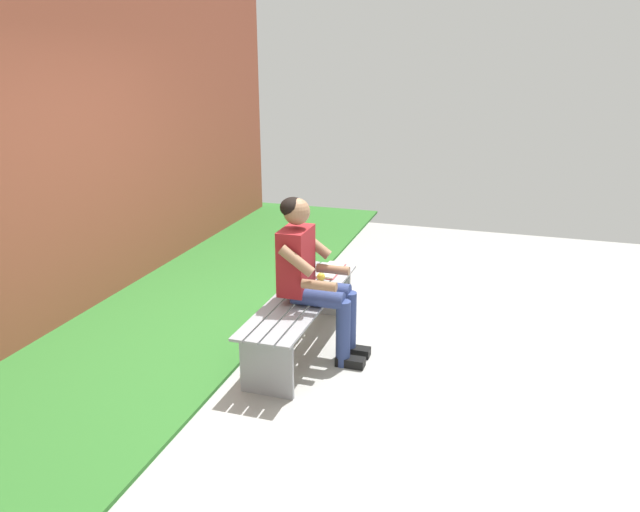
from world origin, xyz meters
name	(u,v)px	position (x,y,z in m)	size (l,w,h in m)	color
ground_plane	(402,452)	(1.06, 1.00, -0.02)	(10.00, 7.00, 0.04)	#9E9E99
grass_strip	(160,327)	(0.00, -1.30, 0.01)	(9.00, 1.87, 0.03)	#2D6B28
brick_wall	(0,158)	(0.50, -2.23, 1.51)	(9.50, 0.24, 3.02)	#9E4C38
bench_near	(302,310)	(0.00, 0.00, 0.35)	(1.70, 0.45, 0.46)	gray
person_seated	(311,272)	(0.06, 0.10, 0.69)	(0.50, 0.69, 1.26)	maroon
apple	(321,277)	(-0.38, 0.04, 0.49)	(0.07, 0.07, 0.07)	gold
book_open	(331,270)	(-0.63, 0.05, 0.47)	(0.41, 0.16, 0.02)	white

